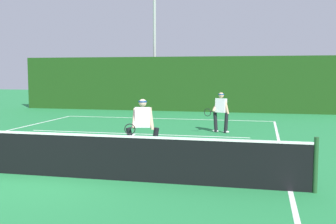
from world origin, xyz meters
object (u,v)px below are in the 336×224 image
object	(u,v)px
player_far	(221,111)
player_near	(143,125)
light_pole	(155,28)
tennis_ball	(31,133)

from	to	relation	value
player_far	player_near	bearing A→B (deg)	91.22
player_near	light_pole	bearing A→B (deg)	-87.25
player_near	light_pole	distance (m)	15.42
player_far	tennis_ball	distance (m)	7.22
player_near	tennis_ball	bearing A→B (deg)	-40.49
player_near	tennis_ball	distance (m)	6.11
player_far	light_pole	size ratio (longest dim) A/B	0.19
tennis_ball	light_pole	world-z (taller)	light_pole
player_near	light_pole	world-z (taller)	light_pole
player_near	player_far	distance (m)	5.24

